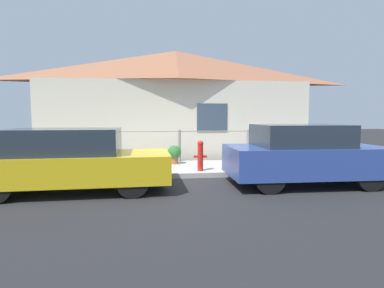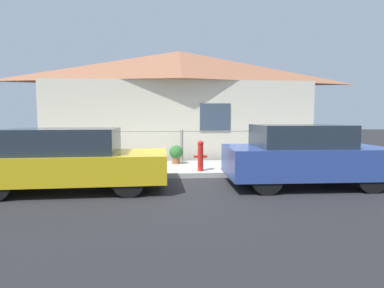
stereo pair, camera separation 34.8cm
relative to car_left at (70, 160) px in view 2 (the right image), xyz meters
name	(u,v)px [view 2 (the right image)]	position (x,y,z in m)	size (l,w,h in m)	color
ground_plane	(186,178)	(2.65, 1.10, -0.70)	(60.00, 60.00, 0.00)	#262628
sidewalk	(183,168)	(2.65, 2.27, -0.63)	(24.00, 2.35, 0.14)	#B2AFA8
house	(180,73)	(2.65, 4.82, 2.62)	(10.20, 2.23, 4.16)	beige
fence	(182,144)	(2.65, 3.30, 0.03)	(4.90, 0.10, 1.07)	gray
car_left	(70,160)	(0.00, 0.00, 0.00)	(4.19, 1.78, 1.39)	gold
car_right	(303,155)	(5.37, 0.00, 0.04)	(3.75, 1.78, 1.46)	#2D4793
fire_hydrant	(200,155)	(3.08, 1.45, -0.11)	(0.37, 0.17, 0.86)	red
potted_plant_near_hydrant	(176,153)	(2.44, 2.80, -0.22)	(0.44, 0.44, 0.59)	#9E5638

